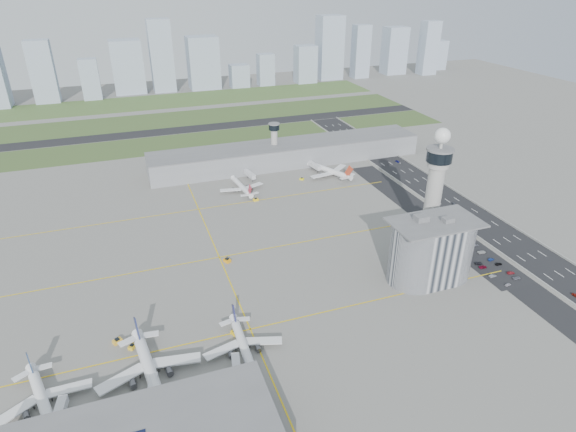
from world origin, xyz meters
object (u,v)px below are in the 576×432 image
object	(u,v)px
jet_bridge_near_1	(151,410)
car_lot_5	(457,246)
tug_2	(235,332)
car_lot_8	(499,264)
car_lot_2	(483,267)
car_lot_4	(468,254)
control_tower	(435,183)
car_lot_7	(511,273)
jet_bridge_near_2	(238,386)
secondary_tower	(274,140)
tug_3	(227,260)
tug_0	(117,341)
jet_bridge_far_0	(246,173)
car_lot_1	(493,276)
car_lot_11	(475,245)
airplane_near_a	(41,397)
car_lot_9	(491,259)
tug_5	(302,179)
car_hw_4	(346,140)
car_hw_0	(576,295)
car_hw_1	(454,204)
jet_bridge_far_1	(310,164)
airplane_far_b	(329,167)
car_lot_0	(508,285)
car_lot_6	(517,278)
car_hw_2	(397,161)
airplane_near_c	(244,342)
airplane_far_a	(241,183)
tug_4	(256,199)
tug_1	(132,346)
car_lot_10	(482,252)
admin_building	(431,250)
airplane_near_b	(149,366)
car_lot_3	(479,263)

from	to	relation	value
jet_bridge_near_1	car_lot_5	size ratio (longest dim) A/B	3.73
tug_2	car_lot_8	distance (m)	139.38
car_lot_2	car_lot_4	distance (m)	12.54
control_tower	car_lot_7	bearing A→B (deg)	-63.55
jet_bridge_near_2	secondary_tower	bearing A→B (deg)	-11.47
jet_bridge_near_2	tug_3	distance (m)	86.91
tug_0	jet_bridge_far_0	bearing A→B (deg)	-58.37
tug_2	car_lot_4	distance (m)	131.96
car_lot_1	car_lot_11	world-z (taller)	car_lot_1
tug_0	car_lot_5	bearing A→B (deg)	-111.01
airplane_near_a	car_lot_9	xyz separation A→B (m)	(209.44, 25.19, -4.93)
tug_5	car_lot_1	bearing A→B (deg)	-125.98
tug_3	car_hw_4	size ratio (longest dim) A/B	1.07
tug_5	car_lot_8	world-z (taller)	tug_5
tug_2	car_hw_0	distance (m)	156.41
car_hw_1	jet_bridge_far_1	bearing A→B (deg)	132.36
secondary_tower	car_lot_9	bearing A→B (deg)	-70.02
airplane_far_b	car_lot_0	size ratio (longest dim) A/B	13.32
car_lot_0	car_lot_7	bearing A→B (deg)	-58.27
car_lot_6	car_hw_2	bearing A→B (deg)	-2.55
airplane_near_c	airplane_far_a	bearing A→B (deg)	166.83
car_lot_2	airplane_far_b	bearing A→B (deg)	15.40
tug_4	car_lot_7	distance (m)	156.01
tug_1	tug_2	distance (m)	40.94
car_lot_1	car_lot_10	bearing A→B (deg)	-27.79
tug_1	car_hw_2	xyz separation A→B (m)	(208.68, 145.61, -0.36)
car_lot_1	car_lot_6	world-z (taller)	car_lot_1
car_lot_4	car_hw_2	bearing A→B (deg)	-24.07
car_lot_8	car_hw_4	size ratio (longest dim) A/B	1.09
car_lot_4	car_lot_7	distance (m)	23.20
airplane_far_a	car_lot_6	bearing A→B (deg)	-152.02
tug_4	car_lot_0	world-z (taller)	tug_4
admin_building	car_lot_9	distance (m)	42.59
tug_3	tug_4	xyz separation A→B (m)	(34.50, 65.61, -0.11)
tug_1	car_lot_1	size ratio (longest dim) A/B	0.82
car_lot_1	car_hw_0	world-z (taller)	car_lot_1
airplane_near_b	airplane_far_b	bearing A→B (deg)	130.86
jet_bridge_near_2	car_hw_1	world-z (taller)	jet_bridge_near_2
admin_building	tug_2	world-z (taller)	admin_building
airplane_far_b	car_hw_4	distance (m)	81.80
control_tower	tug_2	xyz separation A→B (m)	(-118.70, -38.90, -34.06)
airplane_far_b	car_lot_3	xyz separation A→B (m)	(23.27, -136.12, -5.34)
airplane_far_a	jet_bridge_near_1	world-z (taller)	airplane_far_a
car_lot_7	jet_bridge_far_0	bearing A→B (deg)	38.23
car_lot_4	tug_2	bearing A→B (deg)	89.95
car_lot_0	airplane_near_c	bearing A→B (deg)	80.81
car_lot_7	car_lot_10	world-z (taller)	car_lot_10
car_lot_5	car_lot_6	xyz separation A→B (m)	(8.01, -35.01, -0.07)
tug_2	car_lot_2	distance (m)	130.05
airplane_far_a	car_lot_9	world-z (taller)	airplane_far_a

